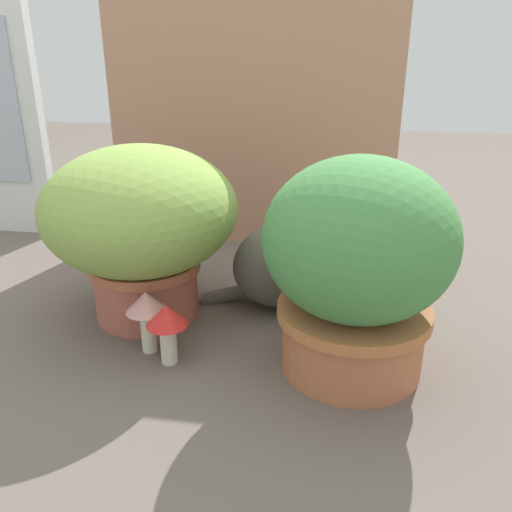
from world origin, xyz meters
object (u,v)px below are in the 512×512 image
Objects in this scene: leafy_planter at (357,263)px; cat at (291,261)px; mushroom_ornament_pink at (147,308)px; mushroom_ornament_red at (167,322)px; grass_planter at (141,221)px.

leafy_planter reaches higher than cat.
leafy_planter is 0.32m from cat.
leafy_planter is at bearing 1.23° from mushroom_ornament_pink.
mushroom_ornament_red is (-0.23, -0.30, -0.03)m from cat.
grass_planter is at bearing 162.92° from leafy_planter.
mushroom_ornament_red is (0.12, -0.20, -0.15)m from grass_planter.
mushroom_ornament_pink is at bearing -69.21° from grass_planter.
cat is 2.75× the size of mushroom_ornament_pink.
mushroom_ornament_pink is at bearing -136.80° from cat.
grass_planter reaches higher than cat.
mushroom_ornament_red is at bearing -126.90° from cat.
mushroom_ornament_pink is (-0.43, -0.01, -0.13)m from leafy_planter.
cat reaches higher than mushroom_ornament_red.
leafy_planter is 3.10× the size of mushroom_ornament_pink.
grass_planter is at bearing -163.16° from cat.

